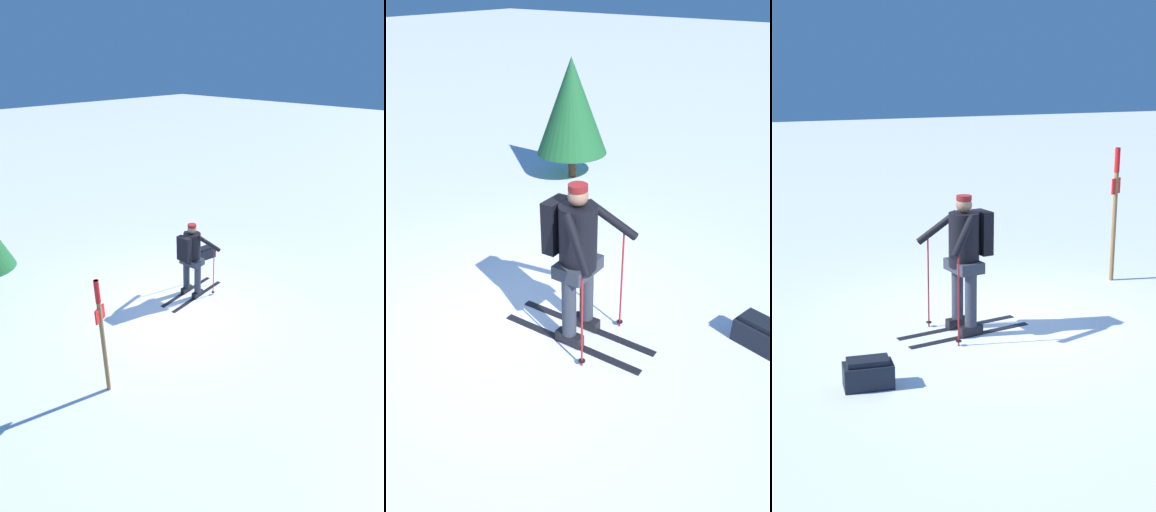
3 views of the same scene
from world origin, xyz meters
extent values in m
plane|color=white|center=(0.00, 0.00, 0.00)|extent=(80.00, 80.00, 0.00)
cube|color=black|center=(-0.59, -0.26, 0.01)|extent=(1.69, 0.22, 0.01)
cube|color=black|center=(-0.59, -0.26, 0.07)|extent=(0.31, 0.13, 0.12)
cylinder|color=#2D333D|center=(-0.59, -0.26, 0.50)|extent=(0.15, 0.15, 0.73)
cube|color=black|center=(-0.61, 0.07, 0.01)|extent=(1.69, 0.22, 0.01)
cube|color=black|center=(-0.61, 0.07, 0.07)|extent=(0.31, 0.13, 0.12)
cylinder|color=#2D333D|center=(-0.61, 0.07, 0.50)|extent=(0.15, 0.15, 0.73)
cube|color=#2D333D|center=(-0.60, -0.09, 0.86)|extent=(0.36, 0.50, 0.14)
cylinder|color=black|center=(-0.60, -0.09, 1.20)|extent=(0.38, 0.38, 0.67)
sphere|color=#8C664C|center=(-0.60, -0.09, 1.63)|extent=(0.20, 0.20, 0.20)
cylinder|color=maroon|center=(-0.60, -0.09, 1.72)|extent=(0.19, 0.19, 0.06)
cube|color=black|center=(-0.34, -0.07, 1.26)|extent=(0.17, 0.32, 0.54)
cylinder|color=red|center=(-0.87, -0.50, 0.61)|extent=(0.02, 0.02, 1.21)
cylinder|color=black|center=(-0.87, -0.50, 0.06)|extent=(0.07, 0.07, 0.01)
cylinder|color=black|center=(-0.77, -0.42, 1.31)|extent=(0.47, 0.41, 0.45)
cylinder|color=red|center=(-0.93, 0.27, 0.61)|extent=(0.02, 0.02, 1.21)
cylinder|color=black|center=(-0.93, 0.27, 0.06)|extent=(0.07, 0.07, 0.01)
cylinder|color=black|center=(-0.82, 0.20, 1.31)|extent=(0.51, 0.34, 0.45)
cube|color=black|center=(-2.21, -1.14, 0.13)|extent=(0.56, 0.37, 0.26)
cube|color=black|center=(-2.21, -1.14, 0.29)|extent=(0.47, 0.30, 0.06)
cylinder|color=olive|center=(2.50, 0.97, 1.04)|extent=(0.07, 0.07, 2.08)
cylinder|color=red|center=(2.50, 0.97, 1.89)|extent=(0.08, 0.08, 0.37)
cube|color=red|center=(2.50, 0.97, 1.50)|extent=(0.23, 0.12, 0.24)
camera|label=1|loc=(5.10, 5.39, 4.95)|focal=28.00mm
camera|label=2|loc=(-3.25, 3.29, 3.44)|focal=35.00mm
camera|label=3|loc=(-4.30, -7.74, 3.19)|focal=50.00mm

